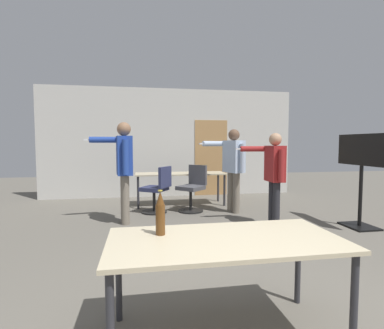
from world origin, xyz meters
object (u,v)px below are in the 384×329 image
(office_chair_far_left, at_px, (193,189))
(beer_bottle, at_px, (160,214))
(person_far_watching, at_px, (233,163))
(person_near_casual, at_px, (124,163))
(tv_screen, at_px, (362,169))
(office_chair_near_pushed, at_px, (157,191))
(person_center_tall, at_px, (274,170))

(office_chair_far_left, relative_size, beer_bottle, 2.87)
(person_far_watching, distance_m, person_near_casual, 2.22)
(tv_screen, relative_size, office_chair_near_pushed, 1.66)
(person_near_casual, relative_size, beer_bottle, 5.35)
(person_center_tall, relative_size, office_chair_near_pushed, 1.67)
(person_near_casual, bearing_deg, tv_screen, -110.78)
(person_far_watching, distance_m, person_center_tall, 1.17)
(office_chair_far_left, bearing_deg, person_far_watching, -153.79)
(office_chair_far_left, xyz_separation_m, office_chair_near_pushed, (-0.75, -0.06, -0.00))
(tv_screen, bearing_deg, person_far_watching, -128.97)
(tv_screen, distance_m, beer_bottle, 4.17)
(tv_screen, relative_size, office_chair_far_left, 1.65)
(person_far_watching, relative_size, person_near_casual, 0.95)
(person_center_tall, xyz_separation_m, office_chair_far_left, (-1.16, 1.38, -0.51))
(tv_screen, distance_m, office_chair_near_pushed, 3.74)
(person_center_tall, bearing_deg, tv_screen, -101.96)
(person_center_tall, bearing_deg, beer_bottle, 141.72)
(person_near_casual, bearing_deg, office_chair_near_pushed, -49.41)
(person_near_casual, height_order, office_chair_far_left, person_near_casual)
(tv_screen, height_order, person_far_watching, person_far_watching)
(beer_bottle, bearing_deg, tv_screen, 32.33)
(person_far_watching, distance_m, beer_bottle, 4.06)
(person_far_watching, xyz_separation_m, office_chair_far_left, (-0.79, 0.27, -0.57))
(office_chair_far_left, distance_m, beer_bottle, 4.08)
(office_chair_far_left, xyz_separation_m, beer_bottle, (-0.95, -3.94, 0.44))
(office_chair_near_pushed, bearing_deg, office_chair_far_left, -51.37)
(tv_screen, relative_size, person_center_tall, 0.99)
(tv_screen, relative_size, beer_bottle, 4.72)
(person_far_watching, bearing_deg, office_chair_near_pushed, 63.30)
(person_near_casual, relative_size, office_chair_near_pushed, 1.88)
(beer_bottle, bearing_deg, person_far_watching, 64.58)
(person_far_watching, height_order, person_near_casual, person_near_casual)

